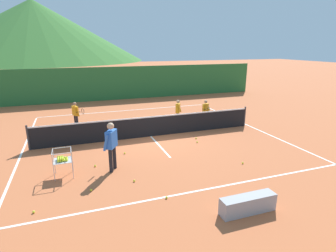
{
  "coord_description": "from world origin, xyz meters",
  "views": [
    {
      "loc": [
        -3.3,
        -11.68,
        4.12
      ],
      "look_at": [
        0.34,
        -1.46,
        0.89
      ],
      "focal_mm": 29.0,
      "sensor_mm": 36.0,
      "label": 1
    }
  ],
  "objects_px": {
    "tennis_ball_0": "(134,181)",
    "tennis_ball_8": "(196,138)",
    "tennis_ball_2": "(125,153)",
    "student_2": "(206,109)",
    "tennis_ball_4": "(243,163)",
    "student_0": "(76,112)",
    "tennis_ball_5": "(95,166)",
    "tennis_ball_1": "(91,190)",
    "tennis_net": "(151,126)",
    "instructor": "(111,142)",
    "tennis_ball_7": "(115,152)",
    "tennis_ball_3": "(167,197)",
    "courtside_bench": "(248,204)",
    "tennis_ball_6": "(34,212)",
    "student_1": "(178,110)",
    "ball_cart": "(62,159)",
    "tennis_ball_9": "(197,142)"
  },
  "relations": [
    {
      "from": "tennis_ball_1",
      "to": "courtside_bench",
      "type": "distance_m",
      "value": 4.43
    },
    {
      "from": "tennis_ball_5",
      "to": "tennis_ball_1",
      "type": "bearing_deg",
      "value": -99.06
    },
    {
      "from": "tennis_ball_2",
      "to": "tennis_ball_7",
      "type": "relative_size",
      "value": 1.0
    },
    {
      "from": "tennis_net",
      "to": "student_2",
      "type": "bearing_deg",
      "value": 19.02
    },
    {
      "from": "instructor",
      "to": "tennis_ball_7",
      "type": "relative_size",
      "value": 24.86
    },
    {
      "from": "tennis_ball_0",
      "to": "tennis_ball_8",
      "type": "xyz_separation_m",
      "value": [
        3.58,
        3.05,
        0.0
      ]
    },
    {
      "from": "student_0",
      "to": "tennis_ball_2",
      "type": "relative_size",
      "value": 19.98
    },
    {
      "from": "student_0",
      "to": "tennis_ball_0",
      "type": "height_order",
      "value": "student_0"
    },
    {
      "from": "student_2",
      "to": "tennis_ball_3",
      "type": "relative_size",
      "value": 18.85
    },
    {
      "from": "tennis_ball_0",
      "to": "tennis_ball_8",
      "type": "bearing_deg",
      "value": 40.43
    },
    {
      "from": "tennis_ball_8",
      "to": "tennis_ball_4",
      "type": "bearing_deg",
      "value": -82.2
    },
    {
      "from": "tennis_ball_6",
      "to": "tennis_ball_3",
      "type": "bearing_deg",
      "value": -8.18
    },
    {
      "from": "student_1",
      "to": "ball_cart",
      "type": "relative_size",
      "value": 1.51
    },
    {
      "from": "tennis_ball_4",
      "to": "tennis_ball_7",
      "type": "distance_m",
      "value": 4.96
    },
    {
      "from": "student_2",
      "to": "tennis_ball_0",
      "type": "height_order",
      "value": "student_2"
    },
    {
      "from": "student_0",
      "to": "ball_cart",
      "type": "distance_m",
      "value": 5.61
    },
    {
      "from": "ball_cart",
      "to": "tennis_ball_6",
      "type": "bearing_deg",
      "value": -110.04
    },
    {
      "from": "student_2",
      "to": "tennis_ball_4",
      "type": "height_order",
      "value": "student_2"
    },
    {
      "from": "tennis_ball_8",
      "to": "tennis_ball_7",
      "type": "bearing_deg",
      "value": -173.92
    },
    {
      "from": "courtside_bench",
      "to": "ball_cart",
      "type": "bearing_deg",
      "value": 140.07
    },
    {
      "from": "tennis_ball_0",
      "to": "tennis_ball_5",
      "type": "height_order",
      "value": "same"
    },
    {
      "from": "student_0",
      "to": "tennis_ball_4",
      "type": "distance_m",
      "value": 8.73
    },
    {
      "from": "tennis_net",
      "to": "tennis_ball_8",
      "type": "distance_m",
      "value": 2.18
    },
    {
      "from": "courtside_bench",
      "to": "student_0",
      "type": "bearing_deg",
      "value": 112.59
    },
    {
      "from": "student_0",
      "to": "tennis_ball_5",
      "type": "relative_size",
      "value": 19.98
    },
    {
      "from": "tennis_ball_3",
      "to": "tennis_ball_5",
      "type": "height_order",
      "value": "same"
    },
    {
      "from": "tennis_ball_5",
      "to": "tennis_ball_8",
      "type": "distance_m",
      "value": 4.88
    },
    {
      "from": "tennis_ball_2",
      "to": "tennis_ball_8",
      "type": "xyz_separation_m",
      "value": [
        3.43,
        0.68,
        0.0
      ]
    },
    {
      "from": "student_2",
      "to": "tennis_ball_4",
      "type": "xyz_separation_m",
      "value": [
        -1.19,
        -5.29,
        -0.74
      ]
    },
    {
      "from": "instructor",
      "to": "tennis_ball_3",
      "type": "xyz_separation_m",
      "value": [
        1.13,
        -2.34,
        -0.98
      ]
    },
    {
      "from": "tennis_ball_0",
      "to": "tennis_ball_2",
      "type": "bearing_deg",
      "value": 86.26
    },
    {
      "from": "tennis_ball_0",
      "to": "tennis_ball_7",
      "type": "height_order",
      "value": "same"
    },
    {
      "from": "instructor",
      "to": "ball_cart",
      "type": "relative_size",
      "value": 1.88
    },
    {
      "from": "tennis_net",
      "to": "tennis_ball_8",
      "type": "height_order",
      "value": "tennis_net"
    },
    {
      "from": "student_1",
      "to": "tennis_ball_4",
      "type": "height_order",
      "value": "student_1"
    },
    {
      "from": "tennis_net",
      "to": "tennis_ball_0",
      "type": "distance_m",
      "value": 4.47
    },
    {
      "from": "tennis_net",
      "to": "tennis_ball_5",
      "type": "relative_size",
      "value": 152.98
    },
    {
      "from": "instructor",
      "to": "tennis_net",
      "type": "bearing_deg",
      "value": 53.58
    },
    {
      "from": "tennis_ball_4",
      "to": "tennis_ball_9",
      "type": "distance_m",
      "value": 2.63
    },
    {
      "from": "tennis_net",
      "to": "tennis_ball_7",
      "type": "xyz_separation_m",
      "value": [
        -1.91,
        -1.45,
        -0.47
      ]
    },
    {
      "from": "tennis_ball_2",
      "to": "tennis_ball_0",
      "type": "bearing_deg",
      "value": -93.74
    },
    {
      "from": "tennis_net",
      "to": "tennis_ball_6",
      "type": "relative_size",
      "value": 152.98
    },
    {
      "from": "instructor",
      "to": "student_2",
      "type": "xyz_separation_m",
      "value": [
        5.69,
        4.21,
        -0.24
      ]
    },
    {
      "from": "tennis_net",
      "to": "tennis_ball_5",
      "type": "height_order",
      "value": "tennis_net"
    },
    {
      "from": "instructor",
      "to": "tennis_ball_2",
      "type": "height_order",
      "value": "instructor"
    },
    {
      "from": "tennis_net",
      "to": "instructor",
      "type": "relative_size",
      "value": 6.15
    },
    {
      "from": "tennis_ball_3",
      "to": "tennis_ball_4",
      "type": "xyz_separation_m",
      "value": [
        3.37,
        1.27,
        0.0
      ]
    },
    {
      "from": "instructor",
      "to": "tennis_ball_6",
      "type": "bearing_deg",
      "value": -141.13
    },
    {
      "from": "student_0",
      "to": "tennis_ball_8",
      "type": "height_order",
      "value": "student_0"
    },
    {
      "from": "tennis_ball_1",
      "to": "tennis_ball_7",
      "type": "relative_size",
      "value": 1.0
    }
  ]
}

